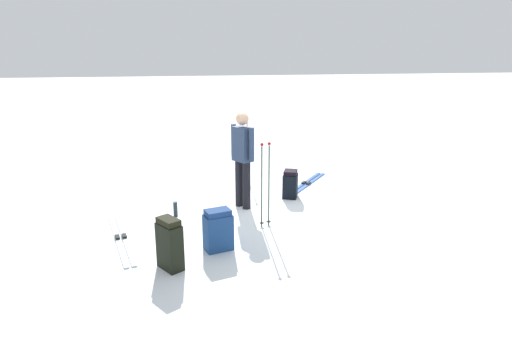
{
  "coord_description": "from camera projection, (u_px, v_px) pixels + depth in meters",
  "views": [
    {
      "loc": [
        1.35,
        7.32,
        2.73
      ],
      "look_at": [
        0.0,
        0.0,
        0.7
      ],
      "focal_mm": 30.92,
      "sensor_mm": 36.0,
      "label": 1
    }
  ],
  "objects": [
    {
      "name": "ski_pair_far",
      "position": [
        121.0,
        238.0,
        6.56
      ],
      "size": [
        0.62,
        1.98,
        0.05
      ],
      "color": "silver",
      "rests_on": "ground_plane"
    },
    {
      "name": "ski_poles_planted_near",
      "position": [
        244.0,
        145.0,
        9.38
      ],
      "size": [
        0.22,
        0.11,
        1.37
      ],
      "color": "maroon",
      "rests_on": "ground_plane"
    },
    {
      "name": "ski_pair_near",
      "position": [
        306.0,
        184.0,
        9.2
      ],
      "size": [
        1.27,
        1.53,
        0.05
      ],
      "color": "#28529D",
      "rests_on": "ground_plane"
    },
    {
      "name": "thermos_bottle",
      "position": [
        175.0,
        209.0,
        7.4
      ],
      "size": [
        0.07,
        0.07,
        0.26
      ],
      "primitive_type": "cylinder",
      "color": "black",
      "rests_on": "ground_plane"
    },
    {
      "name": "ski_poles_planted_far",
      "position": [
        265.0,
        181.0,
        6.84
      ],
      "size": [
        0.19,
        0.11,
        1.36
      ],
      "color": "black",
      "rests_on": "ground_plane"
    },
    {
      "name": "backpack_bright",
      "position": [
        290.0,
        184.0,
        8.33
      ],
      "size": [
        0.36,
        0.38,
        0.53
      ],
      "color": "black",
      "rests_on": "ground_plane"
    },
    {
      "name": "ground_plane",
      "position": [
        256.0,
        207.0,
        7.9
      ],
      "size": [
        80.0,
        80.0,
        0.0
      ],
      "primitive_type": "plane",
      "color": "white"
    },
    {
      "name": "backpack_large_dark",
      "position": [
        218.0,
        230.0,
        6.14
      ],
      "size": [
        0.43,
        0.35,
        0.59
      ],
      "color": "navy",
      "rests_on": "ground_plane"
    },
    {
      "name": "backpack_small_spare",
      "position": [
        170.0,
        244.0,
        5.59
      ],
      "size": [
        0.36,
        0.4,
        0.69
      ],
      "color": "black",
      "rests_on": "ground_plane"
    },
    {
      "name": "skier_standing",
      "position": [
        243.0,
        155.0,
        7.63
      ],
      "size": [
        0.36,
        0.5,
        1.7
      ],
      "color": "black",
      "rests_on": "ground_plane"
    }
  ]
}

